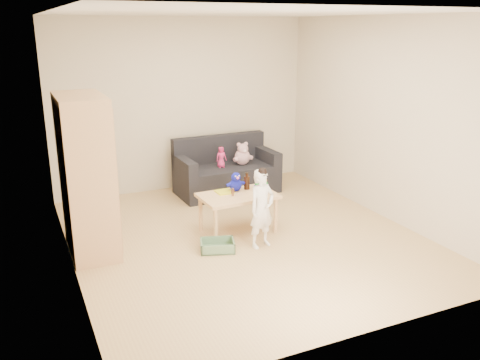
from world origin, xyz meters
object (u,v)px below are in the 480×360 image
play_table (238,213)px  sofa (227,179)px  toddler (262,210)px  wardrobe (86,176)px

play_table → sofa: bearing=71.9°
sofa → toddler: size_ratio=1.69×
sofa → wardrobe: bearing=-151.7°
sofa → play_table: play_table is taller
play_table → toddler: bearing=-82.4°
wardrobe → sofa: 2.65m
play_table → toddler: size_ratio=1.03×
sofa → play_table: 1.56m
wardrobe → play_table: (1.74, -0.20, -0.64)m
play_table → wardrobe: bearing=173.4°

